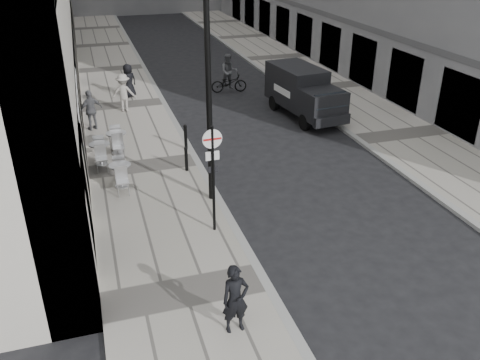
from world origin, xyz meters
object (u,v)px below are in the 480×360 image
object	(u,v)px
panel_van	(303,90)
cyclist	(229,77)
walking_man	(235,299)
lamppost	(208,85)
sign_post	(213,165)

from	to	relation	value
panel_van	cyclist	xyz separation A→B (m)	(-2.21, 4.81, -0.46)
walking_man	lamppost	bearing A→B (deg)	77.29
walking_man	panel_van	size ratio (longest dim) A/B	0.33
sign_post	lamppost	distance (m)	2.60
walking_man	panel_van	bearing A→B (deg)	57.70
sign_post	cyclist	world-z (taller)	sign_post
walking_man	lamppost	size ratio (longest dim) A/B	0.24
sign_post	lamppost	xyz separation A→B (m)	(0.40, 1.91, 1.71)
walking_man	cyclist	world-z (taller)	cyclist
walking_man	sign_post	world-z (taller)	sign_post
lamppost	panel_van	distance (m)	9.65
panel_van	cyclist	distance (m)	5.32
walking_man	sign_post	distance (m)	4.37
walking_man	cyclist	size ratio (longest dim) A/B	0.79
lamppost	panel_van	world-z (taller)	lamppost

